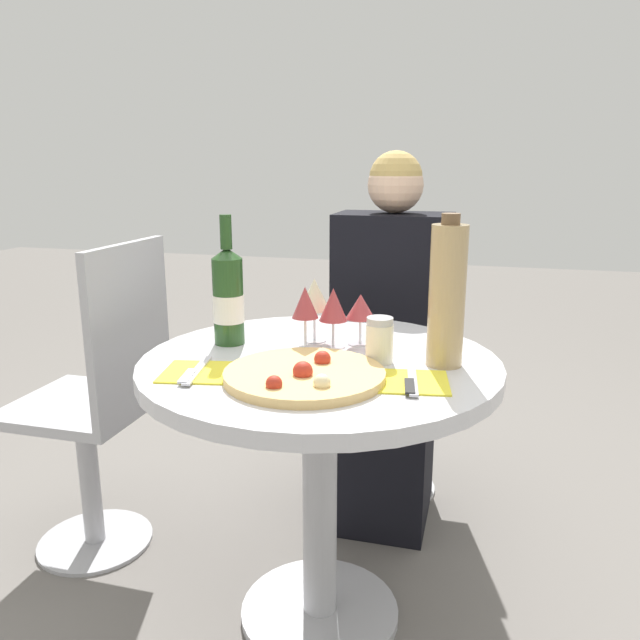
{
  "coord_description": "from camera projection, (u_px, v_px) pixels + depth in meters",
  "views": [
    {
      "loc": [
        0.36,
        -1.35,
        1.15
      ],
      "look_at": [
        0.01,
        -0.03,
        0.81
      ],
      "focal_mm": 35.0,
      "sensor_mm": 36.0,
      "label": 1
    }
  ],
  "objects": [
    {
      "name": "ground_plane",
      "position": [
        320.0,
        615.0,
        1.64
      ],
      "size": [
        12.0,
        12.0,
        0.0
      ],
      "primitive_type": "plane",
      "color": "slate",
      "rests_on": "ground"
    },
    {
      "name": "dining_table",
      "position": [
        320.0,
        416.0,
        1.5
      ],
      "size": [
        0.84,
        0.84,
        0.71
      ],
      "color": "#B2B2B7",
      "rests_on": "ground_plane"
    },
    {
      "name": "chair_behind_diner",
      "position": [
        393.0,
        362.0,
        2.23
      ],
      "size": [
        0.38,
        0.38,
        0.94
      ],
      "rotation": [
        0.0,
        0.0,
        3.14
      ],
      "color": "#ADADB2",
      "rests_on": "ground_plane"
    },
    {
      "name": "seated_diner",
      "position": [
        387.0,
        357.0,
        2.07
      ],
      "size": [
        0.38,
        0.47,
        1.19
      ],
      "rotation": [
        0.0,
        0.0,
        3.14
      ],
      "color": "black",
      "rests_on": "ground_plane"
    },
    {
      "name": "chair_empty_side",
      "position": [
        102.0,
        406.0,
        1.82
      ],
      "size": [
        0.38,
        0.38,
        0.94
      ],
      "rotation": [
        0.0,
        0.0,
        1.57
      ],
      "color": "#ADADB2",
      "rests_on": "ground_plane"
    },
    {
      "name": "pizza_large",
      "position": [
        305.0,
        375.0,
        1.32
      ],
      "size": [
        0.34,
        0.34,
        0.05
      ],
      "color": "#DBB26B",
      "rests_on": "dining_table"
    },
    {
      "name": "wine_bottle",
      "position": [
        228.0,
        297.0,
        1.56
      ],
      "size": [
        0.08,
        0.08,
        0.32
      ],
      "color": "#23471E",
      "rests_on": "dining_table"
    },
    {
      "name": "tall_carafe",
      "position": [
        447.0,
        295.0,
        1.38
      ],
      "size": [
        0.08,
        0.08,
        0.34
      ],
      "color": "tan",
      "rests_on": "dining_table"
    },
    {
      "name": "sugar_shaker",
      "position": [
        379.0,
        340.0,
        1.42
      ],
      "size": [
        0.06,
        0.06,
        0.11
      ],
      "color": "silver",
      "rests_on": "dining_table"
    },
    {
      "name": "wine_glass_back_left",
      "position": [
        314.0,
        295.0,
        1.58
      ],
      "size": [
        0.08,
        0.08,
        0.16
      ],
      "color": "silver",
      "rests_on": "dining_table"
    },
    {
      "name": "wine_glass_front_left",
      "position": [
        305.0,
        304.0,
        1.5
      ],
      "size": [
        0.06,
        0.06,
        0.16
      ],
      "color": "silver",
      "rests_on": "dining_table"
    },
    {
      "name": "wine_glass_back_right",
      "position": [
        361.0,
        308.0,
        1.55
      ],
      "size": [
        0.07,
        0.07,
        0.13
      ],
      "color": "silver",
      "rests_on": "dining_table"
    },
    {
      "name": "wine_glass_center",
      "position": [
        333.0,
        306.0,
        1.53
      ],
      "size": [
        0.07,
        0.07,
        0.15
      ],
      "color": "silver",
      "rests_on": "dining_table"
    },
    {
      "name": "place_setting_left",
      "position": [
        197.0,
        372.0,
        1.36
      ],
      "size": [
        0.18,
        0.19,
        0.01
      ],
      "color": "yellow",
      "rests_on": "dining_table"
    },
    {
      "name": "place_setting_right",
      "position": [
        412.0,
        382.0,
        1.3
      ],
      "size": [
        0.17,
        0.19,
        0.01
      ],
      "color": "yellow",
      "rests_on": "dining_table"
    }
  ]
}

